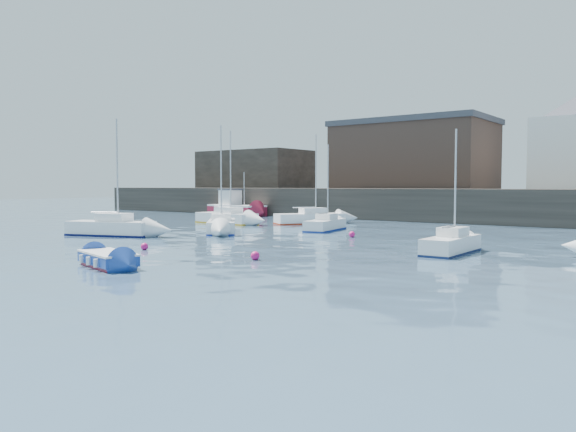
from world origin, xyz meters
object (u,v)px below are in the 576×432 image
Objects in this scene: blue_dinghy at (108,259)px; buoy_mid at (255,260)px; sailboat_a at (111,228)px; sailboat_c at (451,244)px; fishing_boat at (235,207)px; sailboat_h at (310,218)px; sailboat_f at (325,224)px; sailboat_e at (226,218)px; buoy_near at (145,250)px; sailboat_b at (222,226)px; buoy_far at (352,237)px.

blue_dinghy reaches higher than buoy_mid.
blue_dinghy is 0.46× the size of sailboat_a.
sailboat_c is 9.75m from buoy_mid.
fishing_boat is 0.97× the size of sailboat_h.
sailboat_a reaches higher than sailboat_f.
sailboat_e is 19.96m from buoy_near.
sailboat_e reaches higher than sailboat_b.
blue_dinghy is at bearing -55.31° from fishing_boat.
sailboat_f is (19.38, -11.47, -0.47)m from fishing_boat.
sailboat_h is 19.22× the size of buoy_far.
buoy_far is (13.30, 8.59, -0.54)m from sailboat_a.
sailboat_f is (-3.07, 20.96, 0.10)m from blue_dinghy.
blue_dinghy is 0.47× the size of fishing_boat.
buoy_mid is (6.43, -15.67, -0.45)m from sailboat_f.
blue_dinghy is 15.99m from sailboat_c.
sailboat_f reaches higher than fishing_boat.
buoy_near is 13.49m from buoy_far.
buoy_far is at bearing 151.20° from sailboat_c.
sailboat_e reaches higher than sailboat_c.
sailboat_h is (-0.04, 11.03, 0.02)m from sailboat_b.
buoy_far is at bearing -32.40° from fishing_boat.
buoy_near is (8.31, -3.95, -0.54)m from sailboat_a.
sailboat_f is (4.89, 5.91, -0.04)m from sailboat_b.
buoy_far is (4.99, 12.54, 0.00)m from buoy_near.
fishing_boat is 33.37m from buoy_near.
buoy_far reaches higher than buoy_near.
fishing_boat is 13.49m from sailboat_e.
sailboat_e is 10.93m from sailboat_f.
sailboat_c is 15.46m from buoy_near.
sailboat_a is 0.96× the size of sailboat_e.
sailboat_c is at bearing -7.16° from sailboat_b.
sailboat_c is at bearing -21.22° from sailboat_e.
sailboat_h reaches higher than buoy_near.
sailboat_h is (14.45, -6.35, -0.42)m from fishing_boat.
sailboat_a is at bearing -122.98° from sailboat_b.
sailboat_h is at bearing 90.23° from sailboat_b.
buoy_near is 0.95× the size of buoy_mid.
sailboat_a is 15.10m from sailboat_f.
sailboat_c reaches higher than buoy_near.
sailboat_c is 21.94m from sailboat_h.
buoy_far is at bearing 32.85° from sailboat_a.
buoy_far is (1.27, 17.38, -0.35)m from blue_dinghy.
blue_dinghy is at bearing -126.46° from sailboat_c.
sailboat_e is (8.49, -10.47, -0.40)m from fishing_boat.
buoy_far is (9.28, -8.70, -0.50)m from sailboat_h.
sailboat_b reaches higher than blue_dinghy.
sailboat_c reaches higher than blue_dinghy.
buoy_mid is (15.38, -3.50, -0.54)m from sailboat_a.
fishing_boat is 37.48m from sailboat_c.
sailboat_b is (14.49, -17.38, -0.43)m from fishing_boat.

